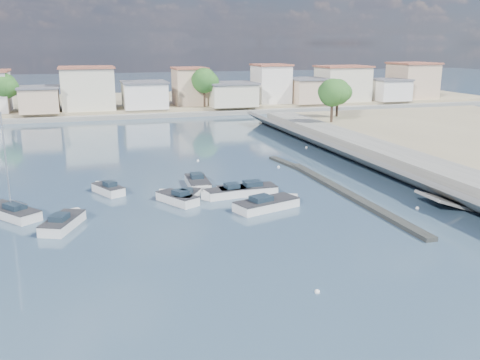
{
  "coord_description": "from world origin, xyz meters",
  "views": [
    {
      "loc": [
        -17.15,
        -34.06,
        14.13
      ],
      "look_at": [
        -2.71,
        13.48,
        1.4
      ],
      "focal_mm": 40.0,
      "sensor_mm": 36.0,
      "label": 1
    }
  ],
  "objects_px": {
    "motorboat_d": "(225,193)",
    "motorboat_f": "(107,189)",
    "motorboat_h": "(269,204)",
    "motorboat_e": "(64,222)",
    "motorboat_g": "(198,184)",
    "motorboat_a": "(176,198)",
    "motorboat_b": "(189,197)",
    "motorboat_c": "(244,191)",
    "sailboat": "(10,212)"
  },
  "relations": [
    {
      "from": "motorboat_b",
      "to": "motorboat_c",
      "type": "relative_size",
      "value": 0.63
    },
    {
      "from": "motorboat_c",
      "to": "motorboat_f",
      "type": "height_order",
      "value": "same"
    },
    {
      "from": "motorboat_a",
      "to": "motorboat_b",
      "type": "relative_size",
      "value": 1.2
    },
    {
      "from": "motorboat_g",
      "to": "motorboat_h",
      "type": "bearing_deg",
      "value": -62.75
    },
    {
      "from": "motorboat_c",
      "to": "motorboat_g",
      "type": "bearing_deg",
      "value": 133.65
    },
    {
      "from": "motorboat_g",
      "to": "sailboat",
      "type": "distance_m",
      "value": 17.77
    },
    {
      "from": "motorboat_a",
      "to": "motorboat_h",
      "type": "height_order",
      "value": "same"
    },
    {
      "from": "motorboat_e",
      "to": "motorboat_h",
      "type": "distance_m",
      "value": 17.25
    },
    {
      "from": "motorboat_f",
      "to": "motorboat_b",
      "type": "bearing_deg",
      "value": -34.14
    },
    {
      "from": "motorboat_f",
      "to": "sailboat",
      "type": "bearing_deg",
      "value": -148.82
    },
    {
      "from": "motorboat_f",
      "to": "sailboat",
      "type": "xyz_separation_m",
      "value": [
        -8.28,
        -5.01,
        0.04
      ]
    },
    {
      "from": "motorboat_c",
      "to": "motorboat_h",
      "type": "relative_size",
      "value": 0.95
    },
    {
      "from": "motorboat_e",
      "to": "motorboat_f",
      "type": "xyz_separation_m",
      "value": [
        3.86,
        9.16,
        -0.0
      ]
    },
    {
      "from": "motorboat_a",
      "to": "motorboat_e",
      "type": "relative_size",
      "value": 0.89
    },
    {
      "from": "motorboat_b",
      "to": "motorboat_f",
      "type": "bearing_deg",
      "value": 145.86
    },
    {
      "from": "motorboat_a",
      "to": "motorboat_h",
      "type": "bearing_deg",
      "value": -29.08
    },
    {
      "from": "motorboat_b",
      "to": "motorboat_e",
      "type": "height_order",
      "value": "same"
    },
    {
      "from": "motorboat_b",
      "to": "motorboat_g",
      "type": "xyz_separation_m",
      "value": [
        1.83,
        4.27,
        0.0
      ]
    },
    {
      "from": "motorboat_a",
      "to": "motorboat_c",
      "type": "height_order",
      "value": "same"
    },
    {
      "from": "motorboat_g",
      "to": "motorboat_h",
      "type": "distance_m",
      "value": 9.79
    },
    {
      "from": "motorboat_a",
      "to": "motorboat_b",
      "type": "height_order",
      "value": "same"
    },
    {
      "from": "motorboat_b",
      "to": "motorboat_g",
      "type": "height_order",
      "value": "same"
    },
    {
      "from": "motorboat_f",
      "to": "motorboat_h",
      "type": "bearing_deg",
      "value": -34.58
    },
    {
      "from": "motorboat_f",
      "to": "motorboat_h",
      "type": "xyz_separation_m",
      "value": [
        13.39,
        -9.23,
        0.0
      ]
    },
    {
      "from": "motorboat_e",
      "to": "motorboat_f",
      "type": "height_order",
      "value": "same"
    },
    {
      "from": "motorboat_d",
      "to": "motorboat_f",
      "type": "relative_size",
      "value": 1.15
    },
    {
      "from": "motorboat_c",
      "to": "motorboat_g",
      "type": "distance_m",
      "value": 5.34
    },
    {
      "from": "motorboat_d",
      "to": "motorboat_a",
      "type": "bearing_deg",
      "value": -176.56
    },
    {
      "from": "motorboat_f",
      "to": "motorboat_e",
      "type": "bearing_deg",
      "value": -112.85
    },
    {
      "from": "motorboat_e",
      "to": "motorboat_b",
      "type": "bearing_deg",
      "value": 21.76
    },
    {
      "from": "motorboat_b",
      "to": "motorboat_c",
      "type": "distance_m",
      "value": 5.53
    },
    {
      "from": "motorboat_a",
      "to": "sailboat",
      "type": "relative_size",
      "value": 0.52
    },
    {
      "from": "sailboat",
      "to": "motorboat_f",
      "type": "bearing_deg",
      "value": 31.18
    },
    {
      "from": "motorboat_d",
      "to": "motorboat_e",
      "type": "distance_m",
      "value": 15.14
    },
    {
      "from": "motorboat_a",
      "to": "motorboat_g",
      "type": "distance_m",
      "value": 5.45
    },
    {
      "from": "motorboat_e",
      "to": "motorboat_h",
      "type": "xyz_separation_m",
      "value": [
        17.25,
        -0.07,
        0.0
      ]
    },
    {
      "from": "motorboat_a",
      "to": "sailboat",
      "type": "distance_m",
      "value": 14.12
    },
    {
      "from": "motorboat_b",
      "to": "motorboat_c",
      "type": "xyz_separation_m",
      "value": [
        5.52,
        0.4,
        0.0
      ]
    },
    {
      "from": "motorboat_c",
      "to": "motorboat_f",
      "type": "relative_size",
      "value": 1.46
    },
    {
      "from": "motorboat_h",
      "to": "sailboat",
      "type": "relative_size",
      "value": 0.73
    },
    {
      "from": "motorboat_b",
      "to": "motorboat_d",
      "type": "distance_m",
      "value": 3.54
    },
    {
      "from": "motorboat_a",
      "to": "motorboat_f",
      "type": "bearing_deg",
      "value": 139.24
    },
    {
      "from": "motorboat_b",
      "to": "motorboat_e",
      "type": "xyz_separation_m",
      "value": [
        -10.93,
        -4.36,
        0.0
      ]
    },
    {
      "from": "motorboat_h",
      "to": "motorboat_e",
      "type": "bearing_deg",
      "value": 179.77
    },
    {
      "from": "motorboat_b",
      "to": "sailboat",
      "type": "distance_m",
      "value": 15.36
    },
    {
      "from": "motorboat_a",
      "to": "motorboat_d",
      "type": "height_order",
      "value": "same"
    },
    {
      "from": "motorboat_f",
      "to": "motorboat_a",
      "type": "bearing_deg",
      "value": -40.76
    },
    {
      "from": "motorboat_d",
      "to": "sailboat",
      "type": "bearing_deg",
      "value": -179.17
    },
    {
      "from": "motorboat_e",
      "to": "motorboat_d",
      "type": "bearing_deg",
      "value": 16.98
    },
    {
      "from": "motorboat_e",
      "to": "motorboat_g",
      "type": "bearing_deg",
      "value": 34.06
    }
  ]
}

